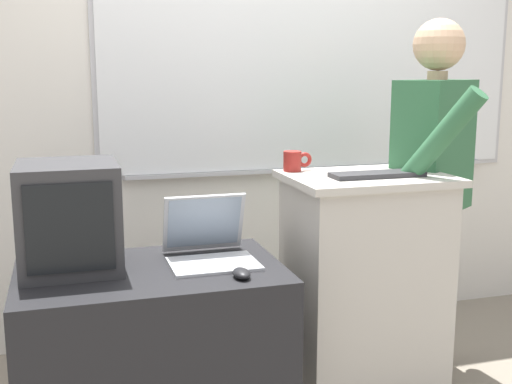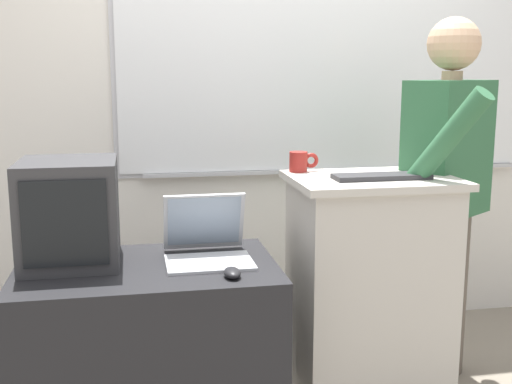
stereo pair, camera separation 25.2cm
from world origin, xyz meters
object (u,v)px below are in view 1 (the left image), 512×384
Objects in this scene: lectern_podium at (363,290)px; wireless_keyboard at (377,175)px; coffee_mug at (294,161)px; crt_monitor at (69,216)px; person_presenter at (433,173)px; side_desk at (154,361)px; computer_mouse_by_laptop at (242,273)px; laptop at (208,240)px.

wireless_keyboard is at bearing -78.06° from lectern_podium.
wireless_keyboard is 0.37m from coffee_mug.
person_presenter is at bearing 6.33° from crt_monitor.
wireless_keyboard is (0.01, -0.06, 0.52)m from lectern_podium.
lectern_podium is at bearing 101.94° from wireless_keyboard.
side_desk is 7.56× the size of coffee_mug.
computer_mouse_by_laptop is (-0.63, -0.31, 0.23)m from lectern_podium.
person_presenter reaches higher than lectern_podium.
side_desk is 2.89× the size of laptop.
wireless_keyboard is 1.22m from crt_monitor.
laptop is 0.28m from computer_mouse_by_laptop.
person_presenter is 1.14m from laptop.
wireless_keyboard is 3.05× the size of coffee_mug.
crt_monitor is at bearing 160.89° from side_desk.
wireless_keyboard is (-0.41, -0.23, 0.05)m from person_presenter.
laptop is 0.52m from crt_monitor.
side_desk is at bearing -176.98° from wireless_keyboard.
coffee_mug is (-0.68, 0.02, 0.08)m from person_presenter.
lectern_podium is at bearing 26.21° from computer_mouse_by_laptop.
computer_mouse_by_laptop is (0.29, -0.20, 0.38)m from side_desk.
wireless_keyboard is at bearing -42.30° from coffee_mug.
laptop is 2.62× the size of coffee_mug.
person_presenter is (0.42, 0.16, 0.47)m from lectern_podium.
person_presenter is at bearing 10.69° from laptop.
laptop is 0.85× the size of crt_monitor.
side_desk is at bearing 145.74° from computer_mouse_by_laptop.
crt_monitor is at bearing -179.20° from lectern_podium.
wireless_keyboard is at bearing 21.02° from computer_mouse_by_laptop.
crt_monitor is at bearing 176.64° from laptop.
coffee_mug is at bearing 52.96° from computer_mouse_by_laptop.
computer_mouse_by_laptop is at bearing -158.98° from wireless_keyboard.
crt_monitor reaches higher than wireless_keyboard.
crt_monitor is (-0.57, 0.29, 0.18)m from computer_mouse_by_laptop.
side_desk is 0.50m from laptop.
lectern_podium is 0.75m from laptop.
coffee_mug is (0.94, 0.20, 0.14)m from crt_monitor.
lectern_podium is 0.65m from person_presenter.
person_presenter is at bearing 29.19° from wireless_keyboard.
computer_mouse_by_laptop is (-0.65, -0.25, -0.28)m from wireless_keyboard.
crt_monitor reaches higher than coffee_mug.
side_desk is 0.58× the size of person_presenter.
coffee_mug is at bearing 137.70° from wireless_keyboard.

